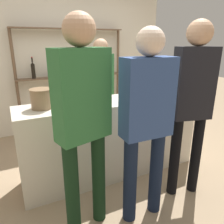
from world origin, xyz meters
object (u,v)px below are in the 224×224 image
customer_left (83,114)px  wine_glass (62,98)px  customer_right (192,96)px  counter_bottle_1 (145,84)px  cork_jar (152,91)px  counter_bottle_4 (92,91)px  server_behind_counter (101,84)px  counter_bottle_3 (76,91)px  counter_bottle_5 (163,82)px  ice_bucket (42,99)px  counter_bottle_2 (103,89)px  customer_center (147,115)px  counter_bottle_0 (166,84)px

customer_left → wine_glass: bearing=-11.8°
customer_right → counter_bottle_1: bearing=15.6°
cork_jar → counter_bottle_4: bearing=168.6°
counter_bottle_1 → server_behind_counter: server_behind_counter is taller
counter_bottle_4 → wine_glass: bearing=-152.8°
counter_bottle_3 → counter_bottle_5: counter_bottle_5 is taller
ice_bucket → customer_left: customer_left is taller
counter_bottle_2 → counter_bottle_4: (-0.14, -0.01, -0.01)m
counter_bottle_4 → customer_left: 0.83m
counter_bottle_5 → counter_bottle_4: bearing=-175.1°
customer_center → counter_bottle_4: bearing=12.7°
counter_bottle_1 → cork_jar: (-0.03, -0.21, -0.06)m
counter_bottle_2 → wine_glass: counter_bottle_2 is taller
counter_bottle_1 → ice_bucket: counter_bottle_1 is taller
counter_bottle_2 → customer_left: bearing=-123.8°
cork_jar → counter_bottle_5: bearing=34.1°
counter_bottle_1 → customer_right: customer_right is taller
wine_glass → customer_left: size_ratio=0.10×
counter_bottle_4 → server_behind_counter: server_behind_counter is taller
counter_bottle_5 → wine_glass: counter_bottle_5 is taller
wine_glass → customer_left: 0.54m
counter_bottle_3 → server_behind_counter: 0.97m
customer_center → customer_left: size_ratio=0.95×
counter_bottle_2 → counter_bottle_3: 0.32m
counter_bottle_4 → wine_glass: 0.44m
customer_right → counter_bottle_4: bearing=60.6°
cork_jar → customer_left: customer_left is taller
counter_bottle_1 → customer_left: size_ratio=0.18×
counter_bottle_5 → wine_glass: 1.50m
server_behind_counter → customer_right: size_ratio=0.91×
counter_bottle_2 → ice_bucket: 0.71m
counter_bottle_2 → counter_bottle_5: bearing=4.9°
ice_bucket → counter_bottle_2: bearing=2.5°
counter_bottle_0 → cork_jar: bearing=-176.5°
counter_bottle_1 → cork_jar: 0.22m
counter_bottle_0 → counter_bottle_4: bearing=171.9°
counter_bottle_3 → counter_bottle_1: bearing=1.9°
ice_bucket → counter_bottle_0: bearing=-4.3°
counter_bottle_5 → customer_right: 0.90m
counter_bottle_4 → cork_jar: bearing=-11.4°
cork_jar → customer_left: bearing=-151.3°
ice_bucket → customer_left: bearing=-74.6°
customer_right → counter_bottle_3: bearing=65.6°
counter_bottle_0 → counter_bottle_3: (-1.12, 0.16, -0.01)m
counter_bottle_5 → customer_center: (-0.91, -0.94, -0.06)m
cork_jar → customer_right: customer_right is taller
ice_bucket → server_behind_counter: server_behind_counter is taller
ice_bucket → customer_right: customer_right is taller
wine_glass → customer_left: customer_left is taller
counter_bottle_1 → counter_bottle_2: 0.62m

